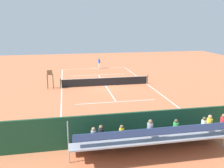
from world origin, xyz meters
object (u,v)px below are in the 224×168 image
at_px(equipment_bag, 144,135).
at_px(tennis_racket, 95,68).
at_px(tennis_net, 105,81).
at_px(tennis_player, 99,62).
at_px(umpire_chair, 50,77).
at_px(bleacher_stand, 151,138).
at_px(tennis_ball_far, 114,68).
at_px(courtside_bench, 167,126).
at_px(tennis_ball_near, 107,70).

distance_m(equipment_bag, tennis_racket, 24.70).
distance_m(tennis_net, tennis_player, 10.89).
xyz_separation_m(umpire_chair, tennis_racket, (-6.36, -11.50, -1.30)).
bearing_deg(tennis_net, equipment_bag, 91.10).
distance_m(bleacher_stand, tennis_ball_far, 25.75).
distance_m(tennis_racket, tennis_ball_far, 3.11).
height_order(umpire_chair, courtside_bench, umpire_chair).
bearing_deg(bleacher_stand, tennis_player, -91.57).
height_order(tennis_racket, tennis_ball_far, tennis_ball_far).
relative_size(tennis_net, bleacher_stand, 1.14).
height_order(tennis_racket, tennis_ball_near, tennis_ball_near).
bearing_deg(tennis_ball_near, courtside_bench, 90.41).
xyz_separation_m(courtside_bench, tennis_ball_far, (-1.17, -23.46, -0.53)).
relative_size(tennis_ball_near, tennis_ball_far, 1.00).
bearing_deg(umpire_chair, tennis_ball_near, -130.14).
bearing_deg(tennis_net, umpire_chair, 1.86).
xyz_separation_m(courtside_bench, tennis_racket, (1.74, -24.57, -0.54)).
xyz_separation_m(equipment_bag, tennis_ball_near, (-1.48, -22.61, -0.15)).
distance_m(umpire_chair, tennis_racket, 13.20).
bearing_deg(bleacher_stand, umpire_chair, -67.60).
xyz_separation_m(umpire_chair, courtside_bench, (-8.10, 13.07, -0.76)).
height_order(tennis_net, equipment_bag, tennis_net).
relative_size(bleacher_stand, tennis_racket, 15.61).
bearing_deg(umpire_chair, courtside_bench, 121.78).
bearing_deg(bleacher_stand, tennis_ball_far, -96.71).
xyz_separation_m(umpire_chair, tennis_ball_near, (-7.94, -9.41, -1.28)).
xyz_separation_m(bleacher_stand, equipment_bag, (-0.20, -1.98, -0.78)).
bearing_deg(tennis_ball_near, tennis_ball_far, -143.69).
bearing_deg(tennis_ball_far, tennis_net, 73.27).
height_order(courtside_bench, tennis_ball_far, courtside_bench).
height_order(umpire_chair, tennis_ball_near, umpire_chair).
bearing_deg(equipment_bag, tennis_ball_far, -96.78).
xyz_separation_m(umpire_chair, tennis_ball_far, (-9.26, -10.39, -1.28)).
distance_m(umpire_chair, tennis_ball_near, 12.38).
height_order(tennis_player, tennis_racket, tennis_player).
height_order(umpire_chair, equipment_bag, umpire_chair).
height_order(tennis_net, tennis_ball_near, tennis_net).
bearing_deg(tennis_ball_far, tennis_ball_near, 36.31).
xyz_separation_m(tennis_player, tennis_ball_far, (-2.29, 0.66, -0.98)).
relative_size(umpire_chair, tennis_racket, 3.69).
relative_size(tennis_player, tennis_racket, 3.32).
bearing_deg(tennis_player, equipment_bag, 88.78).
relative_size(equipment_bag, tennis_ball_near, 13.64).
bearing_deg(tennis_racket, tennis_net, 89.21).
bearing_deg(tennis_net, tennis_ball_far, -106.73).
distance_m(tennis_net, courtside_bench, 13.41).
bearing_deg(tennis_net, tennis_ball_near, -100.68).
relative_size(courtside_bench, tennis_racket, 3.10).
bearing_deg(equipment_bag, bleacher_stand, 84.10).
xyz_separation_m(courtside_bench, equipment_bag, (1.64, 0.13, -0.38)).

